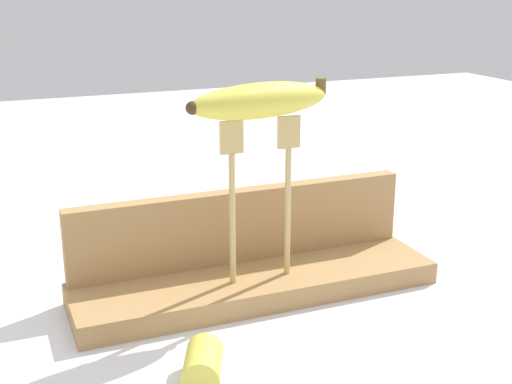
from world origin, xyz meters
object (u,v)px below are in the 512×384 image
(fork_fallen_near, at_px, (253,197))
(fork_fallen_far, at_px, (128,233))
(banana_chunk_near, at_px, (203,364))
(wire_coil, at_px, (197,235))
(fork_stand_center, at_px, (260,185))
(banana_raised_center, at_px, (261,100))

(fork_fallen_near, relative_size, fork_fallen_far, 0.96)
(banana_chunk_near, bearing_deg, wire_coil, 73.20)
(fork_fallen_far, relative_size, banana_chunk_near, 2.27)
(fork_stand_center, relative_size, wire_coil, 1.71)
(fork_fallen_far, height_order, banana_chunk_near, banana_chunk_near)
(fork_stand_center, height_order, wire_coil, fork_stand_center)
(fork_stand_center, distance_m, fork_fallen_near, 0.40)
(banana_raised_center, height_order, fork_fallen_near, banana_raised_center)
(banana_raised_center, bearing_deg, fork_fallen_near, 69.31)
(fork_stand_center, bearing_deg, fork_fallen_near, 69.32)
(wire_coil, bearing_deg, banana_raised_center, -88.15)
(fork_fallen_far, xyz_separation_m, wire_coil, (0.09, -0.04, -0.00))
(fork_fallen_near, xyz_separation_m, banana_chunk_near, (-0.25, -0.49, 0.01))
(banana_raised_center, relative_size, fork_fallen_near, 1.23)
(banana_raised_center, distance_m, wire_coil, 0.32)
(banana_raised_center, bearing_deg, wire_coil, 91.85)
(fork_fallen_far, distance_m, banana_chunk_near, 0.40)
(fork_stand_center, bearing_deg, banana_raised_center, -169.91)
(fork_fallen_near, height_order, wire_coil, fork_fallen_near)
(banana_raised_center, height_order, fork_fallen_far, banana_raised_center)
(banana_raised_center, height_order, banana_chunk_near, banana_raised_center)
(fork_fallen_near, bearing_deg, wire_coil, -137.01)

